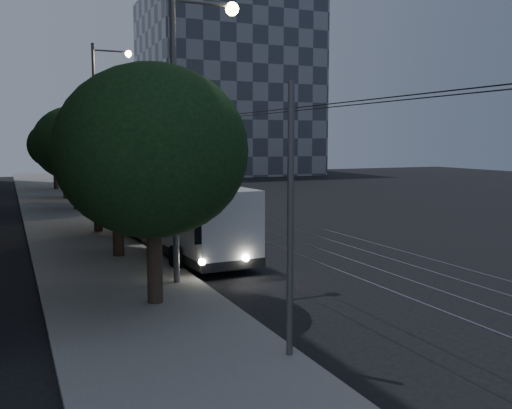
{
  "coord_description": "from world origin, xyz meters",
  "views": [
    {
      "loc": [
        -10.74,
        -20.61,
        4.78
      ],
      "look_at": [
        -0.79,
        2.09,
        1.96
      ],
      "focal_mm": 40.0,
      "sensor_mm": 36.0,
      "label": 1
    }
  ],
  "objects": [
    {
      "name": "streetlamp_far",
      "position": [
        -4.77,
        18.78,
        6.62
      ],
      "size": [
        2.65,
        0.44,
        11.09
      ],
      "color": "#545456",
      "rests_on": "ground"
    },
    {
      "name": "tree_3",
      "position": [
        -6.5,
        19.05,
        4.52
      ],
      "size": [
        5.5,
        5.5,
        7.01
      ],
      "color": "black",
      "rests_on": "ground"
    },
    {
      "name": "car_white_c",
      "position": [
        -3.05,
        28.27,
        0.63
      ],
      "size": [
        1.47,
        3.9,
        1.27
      ],
      "primitive_type": "imported",
      "rotation": [
        0.0,
        0.0,
        -0.03
      ],
      "color": "silver",
      "rests_on": "ground"
    },
    {
      "name": "car_white_a",
      "position": [
        -2.7,
        15.06,
        0.75
      ],
      "size": [
        3.47,
        4.76,
        1.51
      ],
      "primitive_type": "imported",
      "rotation": [
        0.0,
        0.0,
        -0.43
      ],
      "color": "silver",
      "rests_on": "ground"
    },
    {
      "name": "tree_4",
      "position": [
        -6.5,
        26.6,
        3.8
      ],
      "size": [
        4.18,
        4.18,
        5.7
      ],
      "color": "black",
      "rests_on": "ground"
    },
    {
      "name": "building_distant_right",
      "position": [
        18.0,
        55.0,
        12.0
      ],
      "size": [
        22.0,
        18.0,
        24.0
      ],
      "primitive_type": "cube",
      "color": "#3C424D",
      "rests_on": "ground"
    },
    {
      "name": "tram_rails",
      "position": [
        2.5,
        20.0,
        0.01
      ],
      "size": [
        4.52,
        90.0,
        0.02
      ],
      "color": "gray",
      "rests_on": "ground"
    },
    {
      "name": "ground",
      "position": [
        0.0,
        0.0,
        0.0
      ],
      "size": [
        120.0,
        120.0,
        0.0
      ],
      "primitive_type": "plane",
      "color": "black",
      "rests_on": "ground"
    },
    {
      "name": "pickup_silver",
      "position": [
        -2.81,
        8.86,
        0.78
      ],
      "size": [
        3.25,
        5.87,
        1.56
      ],
      "primitive_type": "imported",
      "rotation": [
        0.0,
        0.0,
        0.12
      ],
      "color": "#B4B7BC",
      "rests_on": "ground"
    },
    {
      "name": "trolleybus",
      "position": [
        -4.07,
        3.12,
        1.6
      ],
      "size": [
        3.19,
        11.71,
        5.63
      ],
      "rotation": [
        0.0,
        0.0,
        0.07
      ],
      "color": "silver",
      "rests_on": "ground"
    },
    {
      "name": "tree_0",
      "position": [
        -7.0,
        -4.88,
        4.46
      ],
      "size": [
        5.4,
        5.4,
        6.9
      ],
      "color": "black",
      "rests_on": "ground"
    },
    {
      "name": "tree_2",
      "position": [
        -6.58,
        8.93,
        3.95
      ],
      "size": [
        4.35,
        4.35,
        5.93
      ],
      "color": "black",
      "rests_on": "ground"
    },
    {
      "name": "car_white_b",
      "position": [
        -3.77,
        24.0,
        0.62
      ],
      "size": [
        2.07,
        4.4,
        1.24
      ],
      "primitive_type": "imported",
      "rotation": [
        0.0,
        0.0,
        0.08
      ],
      "color": "#B2B1B6",
      "rests_on": "ground"
    },
    {
      "name": "car_white_d",
      "position": [
        -4.09,
        29.5,
        0.74
      ],
      "size": [
        3.12,
        4.67,
        1.48
      ],
      "primitive_type": "imported",
      "rotation": [
        0.0,
        0.0,
        0.35
      ],
      "color": "white",
      "rests_on": "ground"
    },
    {
      "name": "sidewalk",
      "position": [
        -7.5,
        20.0,
        0.07
      ],
      "size": [
        5.0,
        90.0,
        0.15
      ],
      "primitive_type": "cube",
      "color": "gray",
      "rests_on": "ground"
    },
    {
      "name": "tree_1",
      "position": [
        -6.76,
        2.25,
        4.41
      ],
      "size": [
        4.47,
        4.47,
        6.44
      ],
      "color": "black",
      "rests_on": "ground"
    },
    {
      "name": "streetlamp_near",
      "position": [
        -5.39,
        -2.86,
        5.73
      ],
      "size": [
        2.31,
        0.44,
        9.47
      ],
      "color": "#545456",
      "rests_on": "ground"
    },
    {
      "name": "overhead_wires",
      "position": [
        -4.97,
        20.0,
        3.47
      ],
      "size": [
        2.23,
        90.0,
        6.0
      ],
      "color": "black",
      "rests_on": "ground"
    },
    {
      "name": "tree_5",
      "position": [
        -6.5,
        36.29,
        4.28
      ],
      "size": [
        4.93,
        4.93,
        6.52
      ],
      "color": "black",
      "rests_on": "ground"
    }
  ]
}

